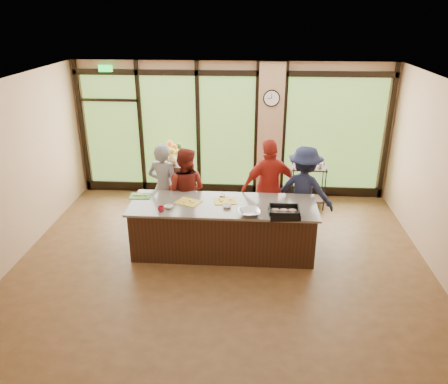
# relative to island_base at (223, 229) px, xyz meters

# --- Properties ---
(floor) EXTENTS (7.00, 7.00, 0.00)m
(floor) POSITION_rel_island_base_xyz_m (0.00, -0.30, -0.44)
(floor) COLOR #4F341C
(floor) RESTS_ON ground
(ceiling) EXTENTS (7.00, 7.00, 0.00)m
(ceiling) POSITION_rel_island_base_xyz_m (0.00, -0.30, 2.56)
(ceiling) COLOR silver
(ceiling) RESTS_ON back_wall
(back_wall) EXTENTS (7.00, 0.00, 7.00)m
(back_wall) POSITION_rel_island_base_xyz_m (0.00, 2.70, 1.06)
(back_wall) COLOR tan
(back_wall) RESTS_ON floor
(left_wall) EXTENTS (0.00, 6.00, 6.00)m
(left_wall) POSITION_rel_island_base_xyz_m (-3.50, -0.30, 1.06)
(left_wall) COLOR tan
(left_wall) RESTS_ON floor
(right_wall) EXTENTS (0.00, 6.00, 6.00)m
(right_wall) POSITION_rel_island_base_xyz_m (3.50, -0.30, 1.06)
(right_wall) COLOR tan
(right_wall) RESTS_ON floor
(window_wall) EXTENTS (6.90, 0.12, 3.00)m
(window_wall) POSITION_rel_island_base_xyz_m (0.16, 2.65, 0.95)
(window_wall) COLOR tan
(window_wall) RESTS_ON floor
(island_base) EXTENTS (3.10, 1.00, 0.88)m
(island_base) POSITION_rel_island_base_xyz_m (0.00, 0.00, 0.00)
(island_base) COLOR black
(island_base) RESTS_ON floor
(countertop) EXTENTS (3.20, 1.10, 0.04)m
(countertop) POSITION_rel_island_base_xyz_m (0.00, 0.00, 0.46)
(countertop) COLOR gray
(countertop) RESTS_ON island_base
(wall_clock) EXTENTS (0.36, 0.04, 0.36)m
(wall_clock) POSITION_rel_island_base_xyz_m (0.85, 2.57, 1.81)
(wall_clock) COLOR black
(wall_clock) RESTS_ON window_wall
(cook_left) EXTENTS (0.72, 0.57, 1.75)m
(cook_left) POSITION_rel_island_base_xyz_m (-1.18, 0.75, 0.44)
(cook_left) COLOR gray
(cook_left) RESTS_ON floor
(cook_midleft) EXTENTS (0.91, 0.76, 1.68)m
(cook_midleft) POSITION_rel_island_base_xyz_m (-0.77, 0.73, 0.40)
(cook_midleft) COLOR maroon
(cook_midleft) RESTS_ON floor
(cook_midright) EXTENTS (1.18, 0.80, 1.86)m
(cook_midright) POSITION_rel_island_base_xyz_m (0.81, 0.78, 0.49)
(cook_midright) COLOR #A9231A
(cook_midright) RESTS_ON floor
(cook_right) EXTENTS (1.27, 0.97, 1.73)m
(cook_right) POSITION_rel_island_base_xyz_m (1.45, 0.79, 0.43)
(cook_right) COLOR #1B203C
(cook_right) RESTS_ON floor
(roasting_pan) EXTENTS (0.51, 0.42, 0.09)m
(roasting_pan) POSITION_rel_island_base_xyz_m (1.01, -0.41, 0.52)
(roasting_pan) COLOR black
(roasting_pan) RESTS_ON countertop
(mixing_bowl) EXTENTS (0.40, 0.40, 0.09)m
(mixing_bowl) POSITION_rel_island_base_xyz_m (0.45, -0.40, 0.52)
(mixing_bowl) COLOR silver
(mixing_bowl) RESTS_ON countertop
(cutting_board_left) EXTENTS (0.39, 0.30, 0.01)m
(cutting_board_left) POSITION_rel_island_base_xyz_m (-1.50, 0.23, 0.49)
(cutting_board_left) COLOR #3E832F
(cutting_board_left) RESTS_ON countertop
(cutting_board_center) EXTENTS (0.49, 0.44, 0.01)m
(cutting_board_center) POSITION_rel_island_base_xyz_m (-0.61, 0.03, 0.49)
(cutting_board_center) COLOR gold
(cutting_board_center) RESTS_ON countertop
(cutting_board_right) EXTENTS (0.43, 0.35, 0.01)m
(cutting_board_right) POSITION_rel_island_base_xyz_m (0.02, 0.11, 0.49)
(cutting_board_right) COLOR gold
(cutting_board_right) RESTS_ON countertop
(prep_bowl_near) EXTENTS (0.19, 0.19, 0.05)m
(prep_bowl_near) POSITION_rel_island_base_xyz_m (-0.90, -0.23, 0.50)
(prep_bowl_near) COLOR white
(prep_bowl_near) RESTS_ON countertop
(prep_bowl_mid) EXTENTS (0.17, 0.17, 0.05)m
(prep_bowl_mid) POSITION_rel_island_base_xyz_m (0.07, -0.14, 0.50)
(prep_bowl_mid) COLOR white
(prep_bowl_mid) RESTS_ON countertop
(prep_bowl_far) EXTENTS (0.14, 0.14, 0.03)m
(prep_bowl_far) POSITION_rel_island_base_xyz_m (-0.04, 0.34, 0.49)
(prep_bowl_far) COLOR white
(prep_bowl_far) RESTS_ON countertop
(red_ramekin) EXTENTS (0.13, 0.13, 0.08)m
(red_ramekin) POSITION_rel_island_base_xyz_m (-1.01, -0.35, 0.52)
(red_ramekin) COLOR #AB1126
(red_ramekin) RESTS_ON countertop
(flower_stand) EXTENTS (0.47, 0.47, 0.88)m
(flower_stand) POSITION_rel_island_base_xyz_m (-1.27, 2.09, -0.00)
(flower_stand) COLOR black
(flower_stand) RESTS_ON floor
(flower_vase) EXTENTS (0.26, 0.26, 0.26)m
(flower_vase) POSITION_rel_island_base_xyz_m (-1.27, 2.09, 0.57)
(flower_vase) COLOR #997853
(flower_vase) RESTS_ON flower_stand
(bar_cart) EXTENTS (0.75, 0.45, 1.01)m
(bar_cart) POSITION_rel_island_base_xyz_m (1.68, 2.02, 0.17)
(bar_cart) COLOR black
(bar_cart) RESTS_ON floor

